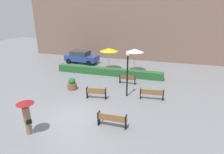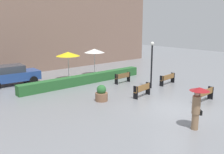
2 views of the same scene
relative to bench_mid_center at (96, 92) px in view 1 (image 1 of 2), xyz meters
The scene contains 13 objects.
ground_plane 2.92m from the bench_mid_center, 99.56° to the right, with size 60.00×60.00×0.00m, color gray.
bench_mid_center is the anchor object (origin of this frame).
bench_far_right 4.21m from the bench_mid_center, 13.77° to the left, with size 1.82×0.50×0.83m.
bench_near_right 3.94m from the bench_mid_center, 55.99° to the right, with size 1.75×0.37×0.84m.
bench_back_row 4.05m from the bench_mid_center, 65.92° to the left, with size 1.53×0.36×0.84m.
pedestrian_with_umbrella 5.60m from the bench_mid_center, 110.75° to the right, with size 0.90×0.90×2.04m.
planter_pot 2.85m from the bench_mid_center, 157.22° to the left, with size 0.80×0.80×1.05m.
lamp_post 2.95m from the bench_mid_center, 27.06° to the left, with size 0.28×0.28×3.53m.
patio_umbrella_yellow 7.72m from the bench_mid_center, 99.56° to the left, with size 2.01×2.01×2.47m.
patio_umbrella_white 7.91m from the bench_mid_center, 77.90° to the left, with size 1.88×1.88×2.53m.
hedge_strip 5.62m from the bench_mid_center, 97.83° to the left, with size 11.27×0.70×0.74m, color #28602D.
building_facade 13.64m from the bench_mid_center, 92.08° to the left, with size 28.00×1.20×8.13m, color #846656.
parked_car 10.70m from the bench_mid_center, 120.84° to the left, with size 4.31×2.21×1.57m.
Camera 1 is at (5.35, -9.56, 6.48)m, focal length 30.43 mm.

